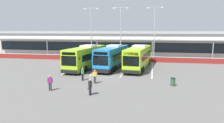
% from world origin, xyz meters
% --- Properties ---
extents(ground_plane, '(200.00, 200.00, 0.00)m').
position_xyz_m(ground_plane, '(0.00, 0.00, 0.00)').
color(ground_plane, '#605E5B').
extents(terminal_building, '(70.00, 13.00, 6.00)m').
position_xyz_m(terminal_building, '(-0.00, 26.91, 3.01)').
color(terminal_building, beige).
rests_on(terminal_building, ground).
extents(red_barrier_wall, '(60.00, 0.40, 1.10)m').
position_xyz_m(red_barrier_wall, '(0.00, 14.50, 0.56)').
color(red_barrier_wall, maroon).
rests_on(red_barrier_wall, ground).
extents(coach_bus_leftmost, '(3.98, 12.35, 3.78)m').
position_xyz_m(coach_bus_leftmost, '(-4.35, 5.37, 1.79)').
color(coach_bus_leftmost, '#9ED11E').
rests_on(coach_bus_leftmost, ground).
extents(coach_bus_left_centre, '(3.98, 12.35, 3.78)m').
position_xyz_m(coach_bus_left_centre, '(-0.13, 6.49, 1.79)').
color(coach_bus_left_centre, '#1972B7').
rests_on(coach_bus_left_centre, ground).
extents(coach_bus_centre, '(3.98, 12.35, 3.78)m').
position_xyz_m(coach_bus_centre, '(4.05, 6.74, 1.79)').
color(coach_bus_centre, '#9ED11E').
rests_on(coach_bus_centre, ground).
extents(bay_stripe_far_west, '(0.14, 13.00, 0.01)m').
position_xyz_m(bay_stripe_far_west, '(-6.30, 6.00, 0.00)').
color(bay_stripe_far_west, silver).
rests_on(bay_stripe_far_west, ground).
extents(bay_stripe_west, '(0.14, 13.00, 0.01)m').
position_xyz_m(bay_stripe_west, '(-2.10, 6.00, 0.00)').
color(bay_stripe_west, silver).
rests_on(bay_stripe_west, ground).
extents(bay_stripe_mid_west, '(0.14, 13.00, 0.01)m').
position_xyz_m(bay_stripe_mid_west, '(2.10, 6.00, 0.00)').
color(bay_stripe_mid_west, silver).
rests_on(bay_stripe_mid_west, ground).
extents(bay_stripe_centre, '(0.14, 13.00, 0.01)m').
position_xyz_m(bay_stripe_centre, '(6.30, 6.00, 0.00)').
color(bay_stripe_centre, silver).
rests_on(bay_stripe_centre, ground).
extents(pedestrian_with_handbag, '(0.58, 0.56, 1.62)m').
position_xyz_m(pedestrian_with_handbag, '(0.45, -8.68, 0.86)').
color(pedestrian_with_handbag, black).
rests_on(pedestrian_with_handbag, ground).
extents(pedestrian_in_dark_coat, '(0.54, 0.29, 1.62)m').
position_xyz_m(pedestrian_in_dark_coat, '(-0.31, -4.14, 0.87)').
color(pedestrian_in_dark_coat, '#33333D').
rests_on(pedestrian_in_dark_coat, ground).
extents(pedestrian_child, '(0.47, 0.42, 1.62)m').
position_xyz_m(pedestrian_child, '(-2.21, -3.00, 0.87)').
color(pedestrian_child, black).
rests_on(pedestrian_child, ground).
extents(pedestrian_near_bin, '(0.50, 0.37, 1.62)m').
position_xyz_m(pedestrian_near_bin, '(-4.07, -7.95, 0.87)').
color(pedestrian_near_bin, '#33333D').
rests_on(pedestrian_near_bin, ground).
extents(lamp_post_west, '(3.24, 0.28, 11.00)m').
position_xyz_m(lamp_post_west, '(-6.79, 16.76, 6.29)').
color(lamp_post_west, '#9E9EA3').
rests_on(lamp_post_west, ground).
extents(lamp_post_centre, '(3.24, 0.28, 11.00)m').
position_xyz_m(lamp_post_centre, '(-0.36, 16.43, 6.29)').
color(lamp_post_centre, '#9E9EA3').
rests_on(lamp_post_centre, ground).
extents(lamp_post_east, '(3.24, 0.28, 11.00)m').
position_xyz_m(lamp_post_east, '(6.57, 17.38, 6.29)').
color(lamp_post_east, '#9E9EA3').
rests_on(lamp_post_east, ground).
extents(litter_bin, '(0.54, 0.54, 0.93)m').
position_xyz_m(litter_bin, '(8.62, -3.65, 0.47)').
color(litter_bin, '#2D5133').
rests_on(litter_bin, ground).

